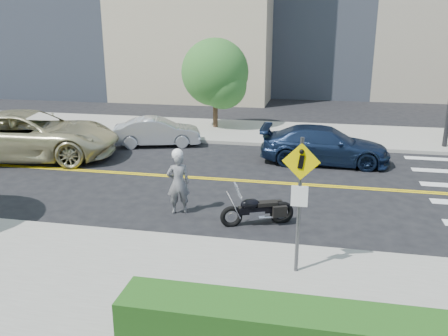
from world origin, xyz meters
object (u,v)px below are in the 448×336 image
suv (30,135)px  pedestrian_sign (300,193)px  motorcyclist (178,181)px  parked_car_blue (325,145)px  motorcycle (258,204)px  parked_car_silver (157,132)px

suv → pedestrian_sign: bearing=-135.7°
motorcyclist → parked_car_blue: bearing=-146.1°
motorcycle → motorcyclist: bearing=148.7°
motorcyclist → suv: bearing=-52.1°
pedestrian_sign → motorcycle: (-1.20, 2.68, -1.35)m
pedestrian_sign → parked_car_silver: size_ratio=0.78×
motorcycle → parked_car_blue: (1.80, 6.48, 0.12)m
pedestrian_sign → parked_car_blue: (0.60, 9.16, -1.23)m
pedestrian_sign → motorcyclist: size_ratio=1.54×
parked_car_blue → parked_car_silver: bearing=79.7°
pedestrian_sign → motorcyclist: bearing=139.5°
motorcycle → parked_car_silver: size_ratio=0.52×
pedestrian_sign → parked_car_silver: bearing=122.9°
motorcyclist → suv: 8.78m
parked_car_silver → parked_car_blue: (7.39, -1.35, 0.09)m
pedestrian_sign → parked_car_blue: 9.26m
pedestrian_sign → suv: 13.46m
motorcycle → parked_car_blue: bearing=52.1°
motorcycle → suv: suv is taller
motorcycle → suv: size_ratio=0.29×
parked_car_silver → pedestrian_sign: bearing=-164.0°
motorcycle → parked_car_blue: size_ratio=0.40×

